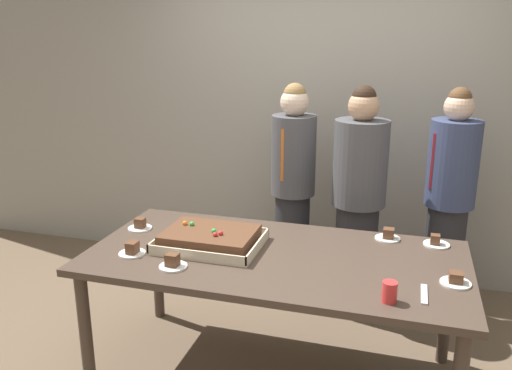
% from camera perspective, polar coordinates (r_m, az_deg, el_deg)
% --- Properties ---
extents(interior_back_panel, '(8.00, 0.12, 3.00)m').
position_cam_1_polar(interior_back_panel, '(4.30, 7.62, 9.75)').
color(interior_back_panel, '#9E998E').
rests_on(interior_back_panel, ground_plane).
extents(party_table, '(2.10, 1.03, 0.78)m').
position_cam_1_polar(party_table, '(2.99, 2.07, -8.89)').
color(party_table, '#47382D').
rests_on(party_table, ground_plane).
extents(sheet_cake, '(0.58, 0.45, 0.12)m').
position_cam_1_polar(sheet_cake, '(3.06, -4.98, -5.82)').
color(sheet_cake, beige).
rests_on(sheet_cake, party_table).
extents(plated_slice_near_left, '(0.15, 0.15, 0.07)m').
position_cam_1_polar(plated_slice_near_left, '(3.40, -12.47, -4.34)').
color(plated_slice_near_left, white).
rests_on(plated_slice_near_left, party_table).
extents(plated_slice_near_right, '(0.15, 0.15, 0.07)m').
position_cam_1_polar(plated_slice_near_right, '(3.25, 14.13, -5.36)').
color(plated_slice_near_right, white).
rests_on(plated_slice_near_right, party_table).
extents(plated_slice_far_left, '(0.15, 0.15, 0.06)m').
position_cam_1_polar(plated_slice_far_left, '(2.81, 20.85, -9.63)').
color(plated_slice_far_left, white).
rests_on(plated_slice_far_left, party_table).
extents(plated_slice_far_right, '(0.15, 0.15, 0.08)m').
position_cam_1_polar(plated_slice_far_right, '(2.83, -9.02, -8.34)').
color(plated_slice_far_right, white).
rests_on(plated_slice_far_right, party_table).
extents(plated_slice_center_front, '(0.15, 0.15, 0.07)m').
position_cam_1_polar(plated_slice_center_front, '(3.25, 18.94, -5.91)').
color(plated_slice_center_front, white).
rests_on(plated_slice_center_front, party_table).
extents(plated_slice_center_back, '(0.15, 0.15, 0.08)m').
position_cam_1_polar(plated_slice_center_back, '(3.03, -13.28, -6.91)').
color(plated_slice_center_back, white).
rests_on(plated_slice_center_back, party_table).
extents(drink_cup_nearest, '(0.07, 0.07, 0.10)m').
position_cam_1_polar(drink_cup_nearest, '(2.53, 14.29, -11.17)').
color(drink_cup_nearest, red).
rests_on(drink_cup_nearest, party_table).
extents(cake_server_utensil, '(0.03, 0.20, 0.01)m').
position_cam_1_polar(cake_server_utensil, '(2.66, 17.78, -11.21)').
color(cake_server_utensil, silver).
rests_on(cake_server_utensil, party_table).
extents(person_serving_front, '(0.33, 0.33, 1.64)m').
position_cam_1_polar(person_serving_front, '(3.84, 20.18, -1.85)').
color(person_serving_front, '#28282D').
rests_on(person_serving_front, ground_plane).
extents(person_green_shirt_behind, '(0.33, 0.33, 1.63)m').
position_cam_1_polar(person_green_shirt_behind, '(3.92, 4.01, -0.43)').
color(person_green_shirt_behind, '#28282D').
rests_on(person_green_shirt_behind, ground_plane).
extents(person_striped_tie_right, '(0.37, 0.37, 1.65)m').
position_cam_1_polar(person_striped_tie_right, '(3.72, 11.03, -1.77)').
color(person_striped_tie_right, '#28282D').
rests_on(person_striped_tie_right, ground_plane).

